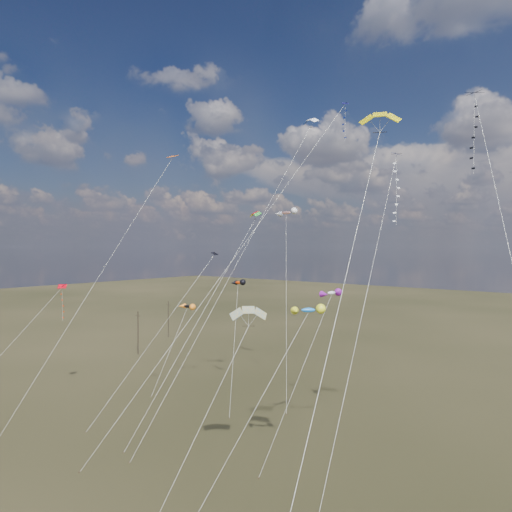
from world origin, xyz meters
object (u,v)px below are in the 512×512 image
Objects in this scene: diamond_black_high at (478,148)px; parafoil_yellow at (379,116)px; novelty_black_orange at (187,307)px; utility_pole_far at (168,319)px; utility_pole_near at (138,332)px.

diamond_black_high is 10.42m from parafoil_yellow.
utility_pole_far is at bearing 144.26° from novelty_black_orange.
novelty_black_orange is at bearing 153.89° from parafoil_yellow.
parafoil_yellow is at bearing -26.11° from novelty_black_orange.
diamond_black_high is 44.90m from novelty_black_orange.
utility_pole_far is 36.17m from novelty_black_orange.
diamond_black_high is 1.11× the size of parafoil_yellow.
utility_pole_near is at bearing 162.12° from novelty_black_orange.
novelty_black_orange is (-41.06, 8.64, -15.98)m from diamond_black_high.
parafoil_yellow is at bearing -23.30° from utility_pole_near.
diamond_black_high is at bearing -22.79° from utility_pole_far.
utility_pole_near is 68.00m from parafoil_yellow.
novelty_black_orange reaches higher than utility_pole_near.
parafoil_yellow is at bearing -108.99° from diamond_black_high.
novelty_black_orange is at bearing 168.12° from diamond_black_high.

